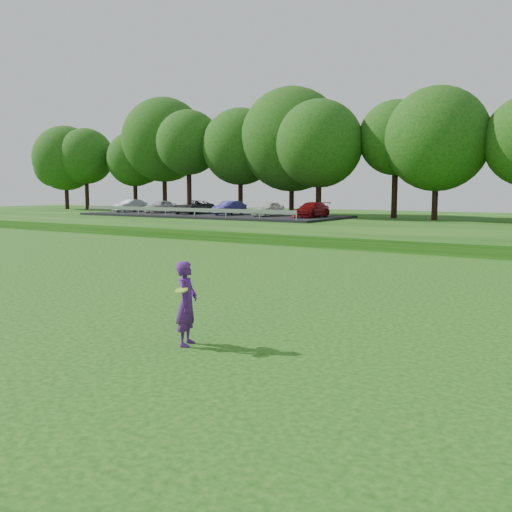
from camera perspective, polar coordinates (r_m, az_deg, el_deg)
The scene contains 5 objects.
ground at distance 10.50m, azimuth -10.96°, elevation -10.30°, with size 140.00×140.00×0.00m, color #15410C.
berm at distance 41.86m, azimuth 23.45°, elevation 2.44°, with size 130.00×30.00×0.60m, color #15410C.
walking_path at distance 28.23m, azimuth 18.55°, elevation 0.24°, with size 130.00×1.60×0.04m, color gray.
parking_lot at distance 50.53m, azimuth -4.45°, elevation 4.49°, with size 24.00×9.00×1.38m.
woman at distance 11.22m, azimuth -6.94°, elevation -4.72°, with size 0.60×0.75×1.66m.
Camera 1 is at (7.03, -7.17, 3.06)m, focal length 40.00 mm.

